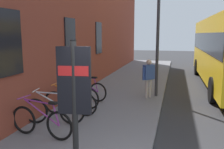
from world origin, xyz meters
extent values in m
plane|color=#2D2D30|center=(6.00, -1.00, 0.00)|extent=(60.00, 60.00, 0.00)
cube|color=slate|center=(8.00, 1.75, 0.06)|extent=(24.00, 3.50, 0.12)
cube|color=black|center=(2.00, 3.48, 2.40)|extent=(0.90, 0.06, 1.60)
cube|color=black|center=(5.50, 3.48, 2.40)|extent=(0.90, 0.06, 1.60)
cube|color=black|center=(9.00, 3.48, 2.40)|extent=(0.90, 0.06, 1.60)
torus|color=black|center=(1.98, 3.20, 0.48)|extent=(0.15, 0.72, 0.72)
torus|color=black|center=(1.85, 2.16, 0.48)|extent=(0.15, 0.72, 0.72)
cylinder|color=#8C338C|center=(1.91, 2.65, 0.76)|extent=(0.16, 1.01, 0.58)
cylinder|color=#8C338C|center=(1.92, 2.73, 1.00)|extent=(0.14, 0.85, 0.09)
cylinder|color=#8C338C|center=(1.86, 2.23, 0.73)|extent=(0.06, 0.19, 0.51)
cube|color=black|center=(1.87, 2.31, 1.02)|extent=(0.12, 0.21, 0.06)
cylinder|color=#8C338C|center=(1.98, 3.15, 1.08)|extent=(0.48, 0.08, 0.02)
torus|color=black|center=(2.70, 3.32, 0.48)|extent=(0.19, 0.72, 0.72)
torus|color=black|center=(2.88, 2.29, 0.48)|extent=(0.19, 0.72, 0.72)
cylinder|color=silver|center=(2.79, 2.78, 0.76)|extent=(0.22, 1.01, 0.58)
cylinder|color=silver|center=(2.78, 2.86, 1.00)|extent=(0.19, 0.84, 0.09)
cylinder|color=silver|center=(2.87, 2.37, 0.73)|extent=(0.07, 0.19, 0.51)
cube|color=black|center=(2.86, 2.44, 1.02)|extent=(0.13, 0.21, 0.06)
cylinder|color=silver|center=(2.70, 3.28, 1.08)|extent=(0.48, 0.11, 0.02)
torus|color=black|center=(3.61, 3.22, 0.48)|extent=(0.08, 0.72, 0.72)
torus|color=black|center=(3.63, 2.17, 0.48)|extent=(0.08, 0.72, 0.72)
cylinder|color=orange|center=(3.62, 2.67, 0.76)|extent=(0.06, 1.02, 0.58)
cylinder|color=orange|center=(3.62, 2.75, 1.00)|extent=(0.05, 0.85, 0.09)
cylinder|color=orange|center=(3.63, 2.25, 0.73)|extent=(0.04, 0.19, 0.51)
cube|color=black|center=(3.63, 2.32, 1.02)|extent=(0.10, 0.20, 0.06)
cylinder|color=orange|center=(3.61, 3.17, 1.08)|extent=(0.48, 0.03, 0.02)
torus|color=black|center=(4.56, 3.33, 0.48)|extent=(0.20, 0.72, 0.72)
torus|color=black|center=(4.34, 2.30, 0.48)|extent=(0.20, 0.72, 0.72)
cylinder|color=black|center=(4.44, 2.79, 0.76)|extent=(0.24, 1.00, 0.58)
cylinder|color=black|center=(4.46, 2.87, 1.00)|extent=(0.21, 0.84, 0.09)
cylinder|color=black|center=(4.36, 2.38, 0.73)|extent=(0.07, 0.19, 0.51)
cube|color=black|center=(4.37, 2.45, 1.02)|extent=(0.14, 0.22, 0.06)
cylinder|color=black|center=(4.55, 3.28, 1.08)|extent=(0.47, 0.12, 0.02)
torus|color=black|center=(5.47, 3.34, 0.48)|extent=(0.20, 0.72, 0.72)
torus|color=black|center=(5.26, 2.32, 0.48)|extent=(0.20, 0.72, 0.72)
cylinder|color=#8C338C|center=(5.36, 2.81, 0.76)|extent=(0.24, 1.00, 0.58)
cylinder|color=#8C338C|center=(5.38, 2.88, 1.00)|extent=(0.21, 0.84, 0.09)
cylinder|color=#8C338C|center=(5.28, 2.39, 0.73)|extent=(0.07, 0.19, 0.51)
cube|color=black|center=(5.29, 2.46, 1.02)|extent=(0.14, 0.22, 0.06)
cylinder|color=#8C338C|center=(5.46, 3.30, 1.08)|extent=(0.48, 0.12, 0.02)
cylinder|color=black|center=(0.47, 1.14, 1.32)|extent=(0.10, 0.10, 2.40)
cube|color=black|center=(0.47, 1.14, 1.87)|extent=(0.16, 0.56, 1.10)
cube|color=red|center=(0.47, 1.14, 2.03)|extent=(0.16, 0.50, 0.16)
cylinder|color=black|center=(6.63, -1.84, 0.50)|extent=(1.00, 0.26, 1.00)
cylinder|color=black|center=(13.35, -1.76, 0.50)|extent=(1.00, 0.26, 1.00)
cylinder|color=#B2A599|center=(6.22, 0.63, 0.49)|extent=(0.11, 0.11, 0.75)
cylinder|color=#B2A599|center=(6.32, 0.52, 0.49)|extent=(0.11, 0.11, 0.75)
cube|color=#334C8C|center=(6.27, 0.57, 1.15)|extent=(0.46, 0.47, 0.56)
sphere|color=#D8AD8C|center=(6.27, 0.57, 1.54)|extent=(0.20, 0.20, 0.20)
cylinder|color=#334C8C|center=(6.10, 0.75, 1.11)|extent=(0.09, 0.09, 0.50)
cylinder|color=#334C8C|center=(6.44, 0.39, 1.11)|extent=(0.09, 0.09, 0.50)
cylinder|color=#333338|center=(6.69, 0.30, 2.86)|extent=(0.12, 0.12, 5.48)
camera|label=1|loc=(-3.06, -0.42, 2.61)|focal=38.92mm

